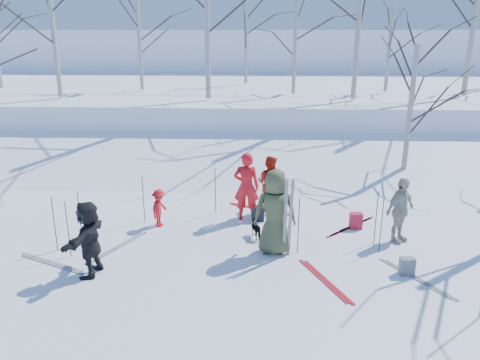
{
  "coord_description": "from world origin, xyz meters",
  "views": [
    {
      "loc": [
        0.49,
        -9.89,
        4.95
      ],
      "look_at": [
        0.0,
        1.5,
        1.3
      ],
      "focal_mm": 35.0,
      "sensor_mm": 36.0,
      "label": 1
    }
  ],
  "objects_px": {
    "skier_olive_center": "(275,212)",
    "skier_cream_east": "(400,210)",
    "skier_red_seated": "(159,208)",
    "backpack_grey": "(407,266)",
    "backpack_dark": "(258,213)",
    "skier_redor_behind": "(270,183)",
    "backpack_red": "(356,221)",
    "skier_red_north": "(246,187)",
    "skier_grey_west": "(89,238)",
    "dog": "(258,228)"
  },
  "relations": [
    {
      "from": "skier_grey_west",
      "to": "backpack_dark",
      "type": "height_order",
      "value": "skier_grey_west"
    },
    {
      "from": "skier_olive_center",
      "to": "backpack_grey",
      "type": "xyz_separation_m",
      "value": [
        2.78,
        -0.94,
        -0.81
      ]
    },
    {
      "from": "skier_cream_east",
      "to": "backpack_red",
      "type": "height_order",
      "value": "skier_cream_east"
    },
    {
      "from": "dog",
      "to": "backpack_red",
      "type": "xyz_separation_m",
      "value": [
        2.56,
        0.68,
        -0.03
      ]
    },
    {
      "from": "skier_red_seated",
      "to": "dog",
      "type": "relative_size",
      "value": 1.77
    },
    {
      "from": "skier_grey_west",
      "to": "backpack_grey",
      "type": "distance_m",
      "value": 6.72
    },
    {
      "from": "backpack_grey",
      "to": "skier_olive_center",
      "type": "bearing_deg",
      "value": 161.25
    },
    {
      "from": "skier_red_seated",
      "to": "backpack_dark",
      "type": "distance_m",
      "value": 2.65
    },
    {
      "from": "skier_olive_center",
      "to": "backpack_dark",
      "type": "distance_m",
      "value": 2.11
    },
    {
      "from": "skier_cream_east",
      "to": "skier_grey_west",
      "type": "xyz_separation_m",
      "value": [
        -6.94,
        -1.93,
        0.01
      ]
    },
    {
      "from": "skier_grey_west",
      "to": "skier_redor_behind",
      "type": "bearing_deg",
      "value": 143.08
    },
    {
      "from": "skier_red_north",
      "to": "skier_red_seated",
      "type": "relative_size",
      "value": 1.86
    },
    {
      "from": "skier_red_north",
      "to": "skier_cream_east",
      "type": "distance_m",
      "value": 3.95
    },
    {
      "from": "backpack_grey",
      "to": "backpack_dark",
      "type": "relative_size",
      "value": 0.95
    },
    {
      "from": "skier_olive_center",
      "to": "skier_redor_behind",
      "type": "height_order",
      "value": "skier_olive_center"
    },
    {
      "from": "skier_red_seated",
      "to": "backpack_red",
      "type": "xyz_separation_m",
      "value": [
        5.15,
        0.08,
        -0.3
      ]
    },
    {
      "from": "skier_olive_center",
      "to": "backpack_dark",
      "type": "bearing_deg",
      "value": -77.76
    },
    {
      "from": "skier_red_seated",
      "to": "backpack_dark",
      "type": "xyz_separation_m",
      "value": [
        2.59,
        0.51,
        -0.31
      ]
    },
    {
      "from": "skier_cream_east",
      "to": "dog",
      "type": "relative_size",
      "value": 2.82
    },
    {
      "from": "skier_red_seated",
      "to": "skier_red_north",
      "type": "bearing_deg",
      "value": -62.34
    },
    {
      "from": "backpack_dark",
      "to": "backpack_grey",
      "type": "bearing_deg",
      "value": -41.95
    },
    {
      "from": "backpack_dark",
      "to": "skier_redor_behind",
      "type": "bearing_deg",
      "value": 67.97
    },
    {
      "from": "skier_red_north",
      "to": "backpack_dark",
      "type": "xyz_separation_m",
      "value": [
        0.32,
        -0.05,
        -0.75
      ]
    },
    {
      "from": "dog",
      "to": "skier_red_north",
      "type": "bearing_deg",
      "value": -96.7
    },
    {
      "from": "skier_olive_center",
      "to": "skier_cream_east",
      "type": "xyz_separation_m",
      "value": [
        3.04,
        0.73,
        -0.19
      ]
    },
    {
      "from": "skier_olive_center",
      "to": "backpack_grey",
      "type": "height_order",
      "value": "skier_olive_center"
    },
    {
      "from": "skier_cream_east",
      "to": "skier_grey_west",
      "type": "bearing_deg",
      "value": 158.13
    },
    {
      "from": "skier_red_seated",
      "to": "dog",
      "type": "distance_m",
      "value": 2.67
    },
    {
      "from": "skier_red_north",
      "to": "skier_redor_behind",
      "type": "height_order",
      "value": "skier_red_north"
    },
    {
      "from": "skier_olive_center",
      "to": "skier_cream_east",
      "type": "relative_size",
      "value": 1.23
    },
    {
      "from": "skier_red_north",
      "to": "skier_olive_center",
      "type": "bearing_deg",
      "value": 113.12
    },
    {
      "from": "skier_red_north",
      "to": "dog",
      "type": "bearing_deg",
      "value": 108.54
    },
    {
      "from": "skier_red_north",
      "to": "backpack_red",
      "type": "xyz_separation_m",
      "value": [
        2.88,
        -0.48,
        -0.74
      ]
    },
    {
      "from": "skier_olive_center",
      "to": "skier_cream_east",
      "type": "distance_m",
      "value": 3.13
    },
    {
      "from": "skier_red_north",
      "to": "backpack_grey",
      "type": "xyz_separation_m",
      "value": [
        3.49,
        -2.9,
        -0.76
      ]
    },
    {
      "from": "dog",
      "to": "backpack_red",
      "type": "relative_size",
      "value": 1.38
    },
    {
      "from": "skier_cream_east",
      "to": "backpack_grey",
      "type": "xyz_separation_m",
      "value": [
        -0.26,
        -1.67,
        -0.62
      ]
    },
    {
      "from": "skier_redor_behind",
      "to": "skier_red_seated",
      "type": "bearing_deg",
      "value": 51.47
    },
    {
      "from": "skier_grey_west",
      "to": "backpack_grey",
      "type": "relative_size",
      "value": 4.32
    },
    {
      "from": "skier_grey_west",
      "to": "dog",
      "type": "relative_size",
      "value": 2.84
    },
    {
      "from": "skier_red_seated",
      "to": "backpack_grey",
      "type": "height_order",
      "value": "skier_red_seated"
    },
    {
      "from": "skier_olive_center",
      "to": "skier_red_north",
      "type": "distance_m",
      "value": 2.08
    },
    {
      "from": "skier_redor_behind",
      "to": "backpack_red",
      "type": "distance_m",
      "value": 2.62
    },
    {
      "from": "skier_red_seated",
      "to": "backpack_grey",
      "type": "bearing_deg",
      "value": -98.18
    },
    {
      "from": "backpack_grey",
      "to": "skier_red_seated",
      "type": "bearing_deg",
      "value": 157.83
    },
    {
      "from": "skier_cream_east",
      "to": "backpack_dark",
      "type": "bearing_deg",
      "value": 123.65
    },
    {
      "from": "skier_redor_behind",
      "to": "skier_cream_east",
      "type": "height_order",
      "value": "skier_cream_east"
    },
    {
      "from": "skier_red_seated",
      "to": "skier_cream_east",
      "type": "bearing_deg",
      "value": -82.39
    },
    {
      "from": "skier_red_north",
      "to": "skier_grey_west",
      "type": "height_order",
      "value": "skier_red_north"
    },
    {
      "from": "skier_red_north",
      "to": "backpack_red",
      "type": "distance_m",
      "value": 3.01
    }
  ]
}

